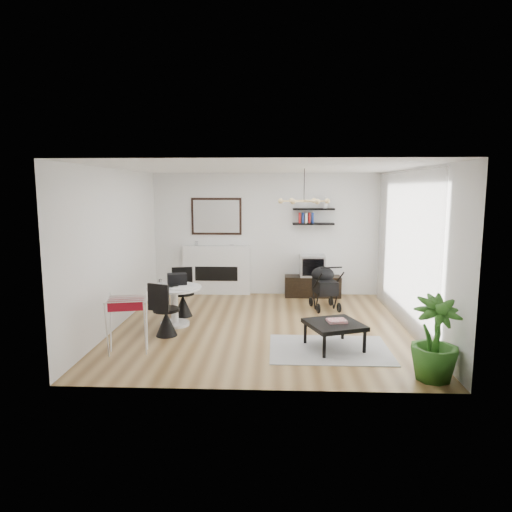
{
  "coord_description": "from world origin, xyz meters",
  "views": [
    {
      "loc": [
        0.22,
        -7.61,
        2.37
      ],
      "look_at": [
        -0.13,
        0.4,
        1.17
      ],
      "focal_mm": 32.0,
      "sensor_mm": 36.0,
      "label": 1
    }
  ],
  "objects_px": {
    "fireplace": "(217,264)",
    "coffee_table": "(334,325)",
    "dining_table": "(174,300)",
    "potted_plant": "(435,339)",
    "crt_tv": "(312,266)",
    "drying_rack": "(127,324)",
    "stroller": "(324,289)",
    "tv_console": "(313,286)"
  },
  "relations": [
    {
      "from": "crt_tv",
      "to": "drying_rack",
      "type": "height_order",
      "value": "crt_tv"
    },
    {
      "from": "fireplace",
      "to": "potted_plant",
      "type": "distance_m",
      "value": 5.6
    },
    {
      "from": "crt_tv",
      "to": "drying_rack",
      "type": "xyz_separation_m",
      "value": [
        -2.93,
        -3.63,
        -0.25
      ]
    },
    {
      "from": "drying_rack",
      "to": "potted_plant",
      "type": "distance_m",
      "value": 4.16
    },
    {
      "from": "stroller",
      "to": "coffee_table",
      "type": "height_order",
      "value": "stroller"
    },
    {
      "from": "tv_console",
      "to": "coffee_table",
      "type": "relative_size",
      "value": 1.26
    },
    {
      "from": "tv_console",
      "to": "dining_table",
      "type": "xyz_separation_m",
      "value": [
        -2.57,
        -2.26,
        0.22
      ]
    },
    {
      "from": "stroller",
      "to": "coffee_table",
      "type": "xyz_separation_m",
      "value": [
        -0.09,
        -2.31,
        -0.04
      ]
    },
    {
      "from": "fireplace",
      "to": "crt_tv",
      "type": "bearing_deg",
      "value": -4.03
    },
    {
      "from": "coffee_table",
      "to": "drying_rack",
      "type": "bearing_deg",
      "value": -173.73
    },
    {
      "from": "fireplace",
      "to": "dining_table",
      "type": "relative_size",
      "value": 2.31
    },
    {
      "from": "drying_rack",
      "to": "stroller",
      "type": "distance_m",
      "value": 4.06
    },
    {
      "from": "crt_tv",
      "to": "dining_table",
      "type": "bearing_deg",
      "value": -138.56
    },
    {
      "from": "dining_table",
      "to": "potted_plant",
      "type": "distance_m",
      "value": 4.28
    },
    {
      "from": "fireplace",
      "to": "coffee_table",
      "type": "distance_m",
      "value": 4.11
    },
    {
      "from": "fireplace",
      "to": "coffee_table",
      "type": "height_order",
      "value": "fireplace"
    },
    {
      "from": "dining_table",
      "to": "potted_plant",
      "type": "height_order",
      "value": "potted_plant"
    },
    {
      "from": "drying_rack",
      "to": "stroller",
      "type": "xyz_separation_m",
      "value": [
        3.09,
        2.64,
        -0.04
      ]
    },
    {
      "from": "dining_table",
      "to": "drying_rack",
      "type": "distance_m",
      "value": 1.43
    },
    {
      "from": "fireplace",
      "to": "potted_plant",
      "type": "height_order",
      "value": "fireplace"
    },
    {
      "from": "drying_rack",
      "to": "stroller",
      "type": "height_order",
      "value": "stroller"
    },
    {
      "from": "crt_tv",
      "to": "tv_console",
      "type": "bearing_deg",
      "value": 13.99
    },
    {
      "from": "crt_tv",
      "to": "drying_rack",
      "type": "relative_size",
      "value": 0.65
    },
    {
      "from": "dining_table",
      "to": "drying_rack",
      "type": "xyz_separation_m",
      "value": [
        -0.38,
        -1.38,
        -0.01
      ]
    },
    {
      "from": "dining_table",
      "to": "coffee_table",
      "type": "xyz_separation_m",
      "value": [
        2.62,
        -1.05,
        -0.1
      ]
    },
    {
      "from": "dining_table",
      "to": "potted_plant",
      "type": "xyz_separation_m",
      "value": [
        3.72,
        -2.12,
        0.08
      ]
    },
    {
      "from": "coffee_table",
      "to": "potted_plant",
      "type": "xyz_separation_m",
      "value": [
        1.1,
        -1.07,
        0.18
      ]
    },
    {
      "from": "crt_tv",
      "to": "potted_plant",
      "type": "bearing_deg",
      "value": -75.06
    },
    {
      "from": "fireplace",
      "to": "drying_rack",
      "type": "distance_m",
      "value": 3.88
    },
    {
      "from": "fireplace",
      "to": "tv_console",
      "type": "relative_size",
      "value": 1.77
    },
    {
      "from": "stroller",
      "to": "coffee_table",
      "type": "bearing_deg",
      "value": -103.45
    },
    {
      "from": "crt_tv",
      "to": "dining_table",
      "type": "height_order",
      "value": "crt_tv"
    },
    {
      "from": "potted_plant",
      "to": "crt_tv",
      "type": "bearing_deg",
      "value": 104.94
    },
    {
      "from": "coffee_table",
      "to": "tv_console",
      "type": "bearing_deg",
      "value": 91.01
    },
    {
      "from": "dining_table",
      "to": "potted_plant",
      "type": "bearing_deg",
      "value": -29.7
    },
    {
      "from": "coffee_table",
      "to": "potted_plant",
      "type": "distance_m",
      "value": 1.54
    },
    {
      "from": "dining_table",
      "to": "stroller",
      "type": "distance_m",
      "value": 2.99
    },
    {
      "from": "coffee_table",
      "to": "potted_plant",
      "type": "relative_size",
      "value": 0.91
    },
    {
      "from": "drying_rack",
      "to": "coffee_table",
      "type": "bearing_deg",
      "value": -6.4
    },
    {
      "from": "stroller",
      "to": "coffee_table",
      "type": "relative_size",
      "value": 0.95
    },
    {
      "from": "tv_console",
      "to": "crt_tv",
      "type": "bearing_deg",
      "value": -166.01
    },
    {
      "from": "stroller",
      "to": "potted_plant",
      "type": "bearing_deg",
      "value": -84.61
    }
  ]
}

